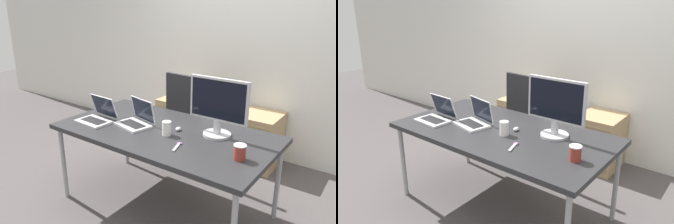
% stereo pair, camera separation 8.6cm
% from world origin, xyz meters
% --- Properties ---
extents(ground_plane, '(14.00, 14.00, 0.00)m').
position_xyz_m(ground_plane, '(0.00, 0.00, 0.00)').
color(ground_plane, '#514C4C').
extents(wall_back, '(10.00, 0.05, 2.60)m').
position_xyz_m(wall_back, '(0.00, 1.54, 1.30)').
color(wall_back, silver).
rests_on(wall_back, ground_plane).
extents(desk, '(1.82, 0.96, 0.73)m').
position_xyz_m(desk, '(0.00, 0.00, 0.69)').
color(desk, '#28282B').
rests_on(desk, ground_plane).
extents(office_chair, '(0.56, 0.58, 1.06)m').
position_xyz_m(office_chair, '(-0.22, 0.83, 0.39)').
color(office_chair, '#232326').
rests_on(office_chair, ground_plane).
extents(cabinet_left, '(0.43, 0.50, 0.60)m').
position_xyz_m(cabinet_left, '(-0.70, 1.26, 0.30)').
color(cabinet_left, tan).
rests_on(cabinet_left, ground_plane).
extents(cabinet_right, '(0.43, 0.50, 0.60)m').
position_xyz_m(cabinet_right, '(0.35, 1.26, 0.30)').
color(cabinet_right, tan).
rests_on(cabinet_right, ground_plane).
extents(laptop_left, '(0.34, 0.31, 0.22)m').
position_xyz_m(laptop_left, '(-0.28, -0.04, 0.78)').
color(laptop_left, silver).
rests_on(laptop_left, desk).
extents(laptop_right, '(0.31, 0.29, 0.22)m').
position_xyz_m(laptop_right, '(-0.62, -0.18, 0.78)').
color(laptop_right, silver).
rests_on(laptop_right, desk).
extents(monitor, '(0.49, 0.22, 0.47)m').
position_xyz_m(monitor, '(0.40, 0.16, 0.98)').
color(monitor, '#B7B7BC').
rests_on(monitor, desk).
extents(mouse, '(0.04, 0.06, 0.03)m').
position_xyz_m(mouse, '(0.09, 0.06, 0.75)').
color(mouse, silver).
rests_on(mouse, desk).
extents(coffee_cup_white, '(0.07, 0.07, 0.12)m').
position_xyz_m(coffee_cup_white, '(0.07, -0.07, 0.79)').
color(coffee_cup_white, white).
rests_on(coffee_cup_white, desk).
extents(coffee_cup_brown, '(0.09, 0.09, 0.11)m').
position_xyz_m(coffee_cup_brown, '(0.72, -0.12, 0.79)').
color(coffee_cup_brown, maroon).
rests_on(coffee_cup_brown, desk).
extents(scissors, '(0.08, 0.17, 0.01)m').
position_xyz_m(scissors, '(0.27, -0.19, 0.74)').
color(scissors, '#B2B2B7').
rests_on(scissors, desk).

